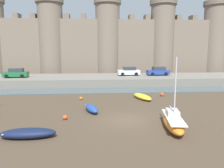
{
  "coord_description": "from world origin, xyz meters",
  "views": [
    {
      "loc": [
        -2.64,
        -18.41,
        6.12
      ],
      "look_at": [
        -0.95,
        4.69,
        2.5
      ],
      "focal_mm": 35.0,
      "sensor_mm": 36.0,
      "label": 1
    }
  ],
  "objects": [
    {
      "name": "rowboat_foreground_centre",
      "position": [
        -3.15,
        2.77,
        0.37
      ],
      "size": [
        1.79,
        2.99,
        0.71
      ],
      "color": "#234793",
      "rests_on": "ground"
    },
    {
      "name": "quay_road",
      "position": [
        0.0,
        21.22,
        0.7
      ],
      "size": [
        61.97,
        10.0,
        1.4
      ],
      "primitive_type": "cube",
      "color": "slate",
      "rests_on": "ground"
    },
    {
      "name": "ground_plane",
      "position": [
        0.0,
        0.0,
        0.0
      ],
      "size": [
        160.0,
        160.0,
        0.0
      ],
      "primitive_type": "plane",
      "color": "#4C3D2D"
    },
    {
      "name": "rowboat_near_channel_right",
      "position": [
        3.12,
        8.08,
        0.33
      ],
      "size": [
        2.37,
        3.96,
        0.63
      ],
      "color": "yellow",
      "rests_on": "ground"
    },
    {
      "name": "water_channel",
      "position": [
        0.0,
        13.97,
        0.05
      ],
      "size": [
        80.0,
        4.5,
        0.1
      ],
      "primitive_type": "cube",
      "color": "#47565B",
      "rests_on": "ground"
    },
    {
      "name": "rowboat_midflat_centre",
      "position": [
        -7.44,
        -3.5,
        0.37
      ],
      "size": [
        3.9,
        1.33,
        0.71
      ],
      "color": "#141E3D",
      "rests_on": "ground"
    },
    {
      "name": "mooring_buoy_near_channel",
      "position": [
        6.12,
        9.62,
        0.23
      ],
      "size": [
        0.46,
        0.46,
        0.46
      ],
      "primitive_type": "sphere",
      "color": "#E04C1E",
      "rests_on": "ground"
    },
    {
      "name": "castle",
      "position": [
        -0.0,
        31.39,
        7.71
      ],
      "size": [
        55.94,
        5.97,
        20.02
      ],
      "color": "#7A6B5B",
      "rests_on": "ground"
    },
    {
      "name": "mooring_buoy_mid_mud",
      "position": [
        -5.44,
        0.47,
        0.21
      ],
      "size": [
        0.42,
        0.42,
        0.42
      ],
      "primitive_type": "sphere",
      "color": "#E04C1E",
      "rests_on": "ground"
    },
    {
      "name": "car_quay_west",
      "position": [
        9.01,
        21.75,
        2.17
      ],
      "size": [
        4.18,
        2.03,
        1.62
      ],
      "color": "#263F99",
      "rests_on": "quay_road"
    },
    {
      "name": "car_quay_east",
      "position": [
        3.48,
        22.02,
        2.17
      ],
      "size": [
        4.18,
        2.03,
        1.62
      ],
      "color": "silver",
      "rests_on": "quay_road"
    },
    {
      "name": "sailboat_midflat_left",
      "position": [
        3.35,
        -2.34,
        0.57
      ],
      "size": [
        2.12,
        5.13,
        5.62
      ],
      "color": "orange",
      "rests_on": "ground"
    },
    {
      "name": "mooring_buoy_off_centre",
      "position": [
        -4.55,
        8.19,
        0.2
      ],
      "size": [
        0.39,
        0.39,
        0.39
      ],
      "primitive_type": "sphere",
      "color": "orange",
      "rests_on": "ground"
    },
    {
      "name": "car_quay_centre_west",
      "position": [
        -16.52,
        20.28,
        2.17
      ],
      "size": [
        4.18,
        2.03,
        1.62
      ],
      "color": "#1E6638",
      "rests_on": "quay_road"
    }
  ]
}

